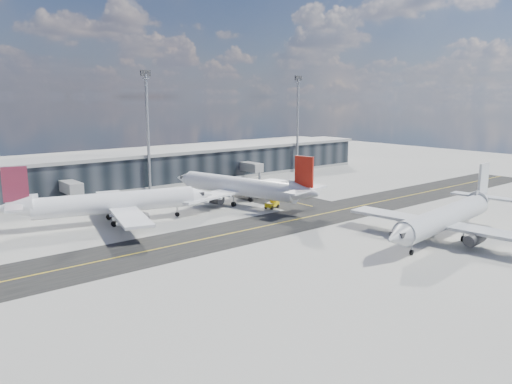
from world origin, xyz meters
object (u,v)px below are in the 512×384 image
Objects in this scene: airliner_af at (112,203)px; airliner_near at (447,217)px; airliner_redtail at (241,187)px; baggage_tug at (273,203)px; service_van at (241,179)px.

airliner_af reaches higher than airliner_near.
airliner_af is 0.98× the size of airliner_redtail.
airliner_af is 10.37× the size of baggage_tug.
airliner_redtail is 28.68m from service_van.
airliner_af is at bearing 163.37° from airliner_redtail.
service_van is (14.80, 29.80, -0.25)m from baggage_tug.
airliner_af is 6.58× the size of service_van.
baggage_tug is (-6.60, 35.01, -2.58)m from airliner_near.
airliner_redtail is 8.25m from baggage_tug.
airliner_redtail is at bearing 100.55° from airliner_af.
airliner_near is at bearing 54.56° from airliner_af.
airliner_redtail reaches higher than airliner_near.
airliner_near is at bearing -122.83° from service_van.
service_van is at bearing 39.23° from airliner_redtail.
airliner_af is 32.22m from baggage_tug.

